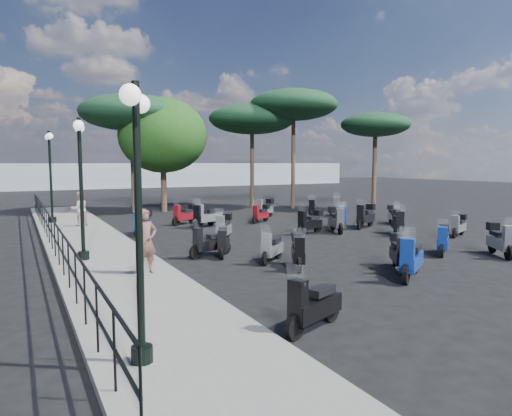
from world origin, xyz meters
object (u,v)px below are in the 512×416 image
scooter_21 (340,218)px  scooter_24 (459,226)px  lamp_post_1 (81,180)px  pine_3 (375,125)px  scooter_10 (203,217)px  scooter_22 (312,210)px  scooter_8 (224,228)px  broadleaf_tree (163,136)px  scooter_2 (222,243)px  pine_1 (294,105)px  pedestrian_far (79,209)px  scooter_14 (310,223)px  scooter_9 (208,217)px  scooter_13 (443,240)px  scooter_27 (338,208)px  scooter_5 (185,215)px  scooter_19 (398,223)px  scooter_25 (393,215)px  scooter_6 (411,260)px  pine_2 (131,113)px  scooter_15 (261,214)px  scooter_3 (210,244)px  woman (146,241)px  scooter_4 (143,224)px  scooter_12 (399,253)px  scooter_16 (265,209)px  scooter_26 (366,217)px  lamp_post_0 (138,206)px  scooter_20 (336,220)px  scooter_0 (313,306)px  scooter_18 (500,241)px  scooter_1 (272,249)px  scooter_7 (298,252)px  pine_0 (252,119)px  lamp_post_2 (50,170)px

scooter_21 → scooter_24: 5.17m
lamp_post_1 → pine_3: (18.87, 8.14, 2.90)m
scooter_10 → scooter_22: size_ratio=1.05×
scooter_8 → broadleaf_tree: (1.09, 11.72, 4.23)m
scooter_2 → pine_1: size_ratio=0.18×
pine_1 → pedestrian_far: bearing=-165.5°
scooter_14 → scooter_9: bearing=17.9°
scooter_21 → scooter_24: scooter_21 is taller
scooter_13 → scooter_27: 11.00m
lamp_post_1 → scooter_5: (5.66, 7.16, -2.07)m
scooter_19 → pine_1: (2.19, 11.72, 6.33)m
scooter_25 → broadleaf_tree: broadleaf_tree is taller
scooter_6 → scooter_9: bearing=-28.3°
scooter_21 → pine_2: bearing=-35.0°
lamp_post_1 → scooter_22: lamp_post_1 is taller
scooter_24 → scooter_15: bearing=10.5°
pedestrian_far → scooter_3: 9.13m
scooter_5 → scooter_13: size_ratio=1.10×
scooter_6 → pine_3: (11.49, 14.04, 4.95)m
scooter_5 → scooter_27: size_ratio=1.04×
woman → pine_2: bearing=65.5°
scooter_4 → pine_3: bearing=-133.6°
scooter_12 → scooter_16: 12.81m
scooter_22 → scooter_26: (0.03, -4.32, 0.07)m
scooter_22 → pine_3: (6.11, 1.83, 4.99)m
lamp_post_0 → pine_1: (14.97, 19.42, 4.40)m
scooter_8 → scooter_22: scooter_22 is taller
scooter_21 → scooter_22: bearing=-80.2°
scooter_21 → pine_3: (7.05, 5.48, 5.01)m
pedestrian_far → pine_2: bearing=-131.1°
scooter_2 → scooter_20: 6.96m
scooter_0 → scooter_18: scooter_18 is taller
scooter_2 → scooter_19: scooter_19 is taller
scooter_27 → scooter_1: bearing=90.3°
scooter_10 → scooter_15: 3.25m
lamp_post_1 → scooter_6: size_ratio=2.62×
scooter_7 → scooter_19: (7.12, 3.19, 0.04)m
scooter_18 → pine_2: (-7.43, 19.52, 5.60)m
scooter_19 → pine_0: pine_0 is taller
woman → scooter_18: (11.01, -2.53, -0.48)m
lamp_post_0 → scooter_27: 20.61m
lamp_post_2 → scooter_9: bearing=-33.0°
scooter_16 → pine_0: pine_0 is taller
lamp_post_1 → scooter_20: bearing=16.3°
lamp_post_1 → pine_2: pine_2 is taller
pine_1 → scooter_12: bearing=-112.7°
scooter_5 → scooter_7: size_ratio=1.03×
scooter_12 → pine_0: bearing=-69.5°
scooter_18 → broadleaf_tree: size_ratio=0.22×
scooter_16 → scooter_24: bearing=171.9°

